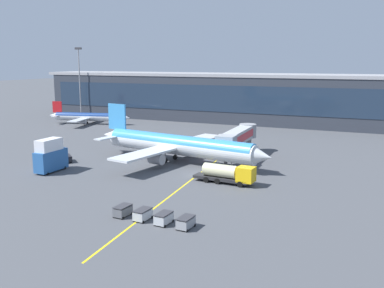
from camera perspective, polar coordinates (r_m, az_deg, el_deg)
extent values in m
plane|color=#47494F|center=(80.62, 0.94, -4.05)|extent=(700.00, 700.00, 0.00)
cube|color=yellow|center=(82.56, 1.21, -3.69)|extent=(6.98, 79.75, 0.01)
cube|color=#2D333D|center=(146.03, 18.96, 5.09)|extent=(211.70, 20.04, 15.40)
cube|color=#1E2D42|center=(135.96, 18.59, 5.07)|extent=(205.34, 0.16, 8.62)
cube|color=#99999E|center=(145.54, 19.16, 8.31)|extent=(215.93, 20.44, 1.00)
cylinder|color=silver|center=(89.86, -1.79, -0.21)|extent=(34.89, 9.83, 3.82)
cylinder|color=#388CD1|center=(89.79, -1.79, 0.01)|extent=(34.17, 9.56, 3.67)
cone|color=silver|center=(80.59, 9.08, -1.61)|extent=(4.40, 4.24, 3.63)
cone|color=silver|center=(101.82, -10.47, 1.13)|extent=(5.09, 4.00, 3.25)
cube|color=#388CD1|center=(99.80, -9.72, 3.52)|extent=(4.96, 1.22, 5.74)
cube|color=silver|center=(102.83, -7.97, 1.41)|extent=(3.04, 6.37, 0.24)
cube|color=silver|center=(97.36, -10.97, 0.79)|extent=(3.04, 6.37, 0.24)
cube|color=silver|center=(98.21, 0.63, 0.56)|extent=(7.27, 15.21, 0.40)
cube|color=silver|center=(83.71, -6.31, -1.28)|extent=(7.27, 15.21, 0.40)
cylinder|color=#939399|center=(95.76, 0.27, -0.52)|extent=(3.27, 2.59, 2.10)
cylinder|color=#939399|center=(85.35, -4.64, -1.95)|extent=(3.27, 2.59, 2.10)
cylinder|color=black|center=(83.98, 5.18, -3.13)|extent=(1.05, 0.57, 1.00)
cylinder|color=slate|center=(83.79, 5.19, -2.60)|extent=(0.20, 0.20, 1.61)
cylinder|color=black|center=(93.03, -2.21, -1.73)|extent=(1.05, 0.57, 1.00)
cylinder|color=slate|center=(92.86, -2.21, -1.25)|extent=(0.20, 0.20, 1.61)
cylinder|color=black|center=(90.34, -3.49, -2.12)|extent=(1.05, 0.57, 1.00)
cylinder|color=slate|center=(90.17, -3.50, -1.62)|extent=(0.20, 0.20, 1.61)
cube|color=#B2B7BC|center=(93.73, 5.97, 1.00)|extent=(3.58, 16.66, 2.80)
cube|color=red|center=(93.71, 5.99, 1.00)|extent=(3.60, 14.02, 1.54)
cube|color=#9EA3A8|center=(85.91, 4.44, 0.14)|extent=(3.71, 3.32, 2.94)
cylinder|color=#4C4C51|center=(86.53, 4.41, -1.88)|extent=(0.70, 0.70, 3.42)
cube|color=#262628|center=(86.89, 4.40, -2.89)|extent=(1.86, 1.86, 0.30)
cylinder|color=gray|center=(101.62, 7.26, 1.73)|extent=(3.90, 3.90, 3.08)
cylinder|color=gray|center=(102.14, 7.21, 0.01)|extent=(1.80, 1.80, 3.42)
cube|color=#232326|center=(75.60, 3.89, -4.48)|extent=(10.16, 3.23, 0.50)
cube|color=yellow|center=(73.65, 7.03, -3.95)|extent=(2.98, 2.70, 2.50)
cube|color=black|center=(73.10, 7.96, -3.68)|extent=(0.33, 2.31, 1.12)
cylinder|color=beige|center=(75.37, 3.71, -3.47)|extent=(6.15, 2.64, 2.20)
cylinder|color=black|center=(75.30, 6.93, -4.80)|extent=(1.02, 0.42, 1.00)
cylinder|color=black|center=(73.17, 6.25, -5.24)|extent=(1.02, 0.42, 1.00)
cylinder|color=black|center=(76.83, 4.05, -4.43)|extent=(1.02, 0.42, 1.00)
cylinder|color=black|center=(74.74, 3.30, -4.85)|extent=(1.02, 0.42, 1.00)
cylinder|color=black|center=(77.67, 2.63, -4.25)|extent=(1.02, 0.42, 1.00)
cylinder|color=black|center=(75.61, 1.85, -4.66)|extent=(1.02, 0.42, 1.00)
cube|color=#285B9E|center=(86.75, -17.86, -2.01)|extent=(2.50, 6.80, 3.80)
cube|color=silver|center=(85.92, -18.12, -0.11)|extent=(2.38, 5.10, 2.20)
cylinder|color=black|center=(89.63, -17.32, -2.83)|extent=(0.25, 0.60, 0.60)
cylinder|color=black|center=(88.19, -16.22, -2.99)|extent=(0.25, 0.60, 0.60)
cylinder|color=black|center=(86.22, -19.39, -3.48)|extent=(0.25, 0.60, 0.60)
cylinder|color=black|center=(84.73, -18.28, -3.66)|extent=(0.25, 0.60, 0.60)
cube|color=black|center=(94.39, -16.20, -1.76)|extent=(4.38, 4.22, 1.10)
cube|color=black|center=(95.27, -16.30, -1.53)|extent=(2.36, 2.44, 0.33)
cylinder|color=black|center=(95.64, -16.92, -1.97)|extent=(0.62, 0.58, 0.60)
cylinder|color=black|center=(95.95, -15.70, -1.87)|extent=(0.62, 0.58, 0.60)
cylinder|color=black|center=(93.07, -16.67, -2.30)|extent=(0.62, 0.58, 0.60)
cylinder|color=black|center=(93.39, -15.42, -2.19)|extent=(0.62, 0.58, 0.60)
cube|color=#595B60|center=(60.32, -8.99, -8.59)|extent=(1.64, 2.68, 1.10)
cube|color=#333338|center=(60.10, -9.01, -7.96)|extent=(1.67, 2.73, 0.10)
cylinder|color=black|center=(61.72, -8.98, -8.68)|extent=(0.14, 0.37, 0.36)
cylinder|color=black|center=(60.89, -7.82, -8.92)|extent=(0.14, 0.37, 0.36)
cylinder|color=black|center=(60.15, -10.15, -9.24)|extent=(0.14, 0.37, 0.36)
cylinder|color=black|center=(59.30, -8.98, -9.50)|extent=(0.14, 0.37, 0.36)
cube|color=#B2B7BC|center=(58.59, -6.43, -9.12)|extent=(1.64, 2.68, 1.10)
cube|color=#333338|center=(58.36, -6.44, -8.47)|extent=(1.67, 2.73, 0.10)
cylinder|color=black|center=(59.98, -6.47, -9.20)|extent=(0.14, 0.37, 0.36)
cylinder|color=black|center=(59.21, -5.24, -9.44)|extent=(0.14, 0.37, 0.36)
cylinder|color=black|center=(58.37, -7.61, -9.80)|extent=(0.14, 0.37, 0.36)
cylinder|color=black|center=(57.58, -6.36, -10.06)|extent=(0.14, 0.37, 0.36)
cube|color=#B2B7BC|center=(56.98, -3.70, -9.65)|extent=(1.64, 2.68, 1.10)
cube|color=#333338|center=(56.74, -3.71, -8.99)|extent=(1.67, 2.73, 0.10)
cylinder|color=black|center=(58.37, -3.81, -9.72)|extent=(0.14, 0.37, 0.36)
cylinder|color=black|center=(57.66, -2.51, -9.97)|extent=(0.14, 0.37, 0.36)
cylinder|color=black|center=(56.71, -4.90, -10.37)|extent=(0.14, 0.37, 0.36)
cylinder|color=black|center=(55.98, -3.57, -10.63)|extent=(0.14, 0.37, 0.36)
cube|color=gray|center=(55.51, -0.81, -10.19)|extent=(1.64, 2.68, 1.10)
cube|color=#333338|center=(55.26, -0.81, -9.52)|extent=(1.67, 2.73, 0.10)
cylinder|color=black|center=(56.89, -0.99, -10.26)|extent=(0.14, 0.37, 0.36)
cylinder|color=black|center=(56.25, 0.38, -10.51)|extent=(0.14, 0.37, 0.36)
cylinder|color=black|center=(55.19, -2.02, -10.94)|extent=(0.14, 0.37, 0.36)
cylinder|color=black|center=(54.53, -0.62, -11.21)|extent=(0.14, 0.37, 0.36)
cylinder|color=silver|center=(149.18, -13.18, 3.44)|extent=(23.64, 7.91, 2.50)
cylinder|color=navy|center=(149.15, -13.19, 3.52)|extent=(23.15, 7.70, 2.40)
cone|color=silver|center=(144.55, -8.55, 3.38)|extent=(2.98, 2.89, 2.38)
cone|color=silver|center=(154.74, -17.56, 3.57)|extent=(3.41, 2.76, 2.13)
cube|color=red|center=(153.73, -17.12, 4.63)|extent=(3.22, 0.98, 3.75)
cube|color=silver|center=(156.01, -16.48, 3.73)|extent=(2.19, 4.20, 0.16)
cube|color=silver|center=(151.60, -17.33, 3.49)|extent=(2.19, 4.20, 0.16)
cube|color=silver|center=(155.25, -12.59, 3.67)|extent=(5.34, 10.41, 0.26)
cube|color=silver|center=(143.97, -14.52, 3.05)|extent=(5.34, 10.41, 0.26)
cylinder|color=#939399|center=(153.47, -12.62, 3.25)|extent=(2.19, 1.78, 1.38)
cylinder|color=#939399|center=(145.43, -13.98, 2.79)|extent=(2.19, 1.78, 1.38)
cylinder|color=black|center=(146.24, -10.08, 2.61)|extent=(0.69, 0.40, 0.65)
cylinder|color=slate|center=(146.16, -10.09, 2.82)|extent=(0.13, 0.13, 1.11)
cylinder|color=black|center=(151.03, -13.47, 2.73)|extent=(0.69, 0.40, 0.65)
cylinder|color=slate|center=(150.96, -13.48, 2.94)|extent=(0.13, 0.13, 1.11)
cylinder|color=black|center=(148.99, -13.82, 2.61)|extent=(0.69, 0.40, 0.65)
cylinder|color=slate|center=(148.92, -13.83, 2.82)|extent=(0.13, 0.13, 1.11)
cylinder|color=gray|center=(169.25, -14.39, 7.62)|extent=(0.44, 0.44, 24.73)
cube|color=#333338|center=(169.12, -14.59, 11.94)|extent=(2.80, 0.50, 0.80)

